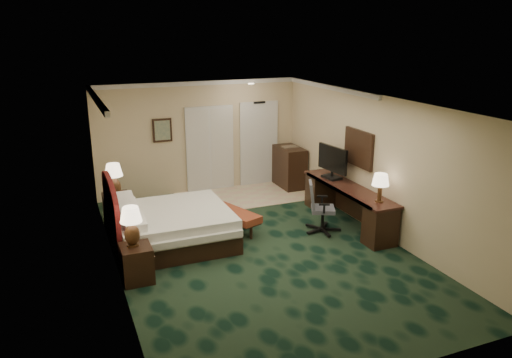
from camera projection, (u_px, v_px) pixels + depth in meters
name	position (u px, v px, depth m)	size (l,w,h in m)	color
floor	(258.00, 249.00, 9.16)	(5.00, 7.50, 0.00)	black
ceiling	(258.00, 102.00, 8.38)	(5.00, 7.50, 0.00)	white
wall_back	(199.00, 137.00, 12.09)	(5.00, 0.00, 2.70)	beige
wall_front	(389.00, 272.00, 5.45)	(5.00, 0.00, 2.70)	beige
wall_left	(112.00, 196.00, 7.87)	(0.00, 7.50, 2.70)	beige
wall_right	(377.00, 165.00, 9.67)	(0.00, 7.50, 2.70)	beige
crown_molding	(258.00, 105.00, 8.39)	(5.00, 7.50, 0.10)	silver
tile_patch	(247.00, 196.00, 12.06)	(3.20, 1.70, 0.01)	beige
headboard	(112.00, 213.00, 8.96)	(0.12, 2.00, 1.40)	#470C11
entry_door	(259.00, 144.00, 12.71)	(1.02, 0.06, 2.18)	silver
closet_doors	(210.00, 149.00, 12.23)	(1.20, 0.06, 2.10)	beige
wall_art	(162.00, 130.00, 11.66)	(0.45, 0.06, 0.55)	#516E63
wall_mirror	(359.00, 148.00, 10.13)	(0.05, 0.95, 0.75)	white
bed	(173.00, 227.00, 9.33)	(2.07, 1.92, 0.66)	silver
nightstand_near	(137.00, 263.00, 7.96)	(0.48, 0.54, 0.59)	black
nightstand_far	(117.00, 210.00, 10.20)	(0.52, 0.60, 0.65)	black
lamp_near	(132.00, 226.00, 7.81)	(0.34, 0.34, 0.65)	black
lamp_far	(114.00, 180.00, 9.96)	(0.36, 0.36, 0.67)	black
bed_bench	(234.00, 220.00, 9.96)	(0.43, 1.24, 0.42)	brown
desk	(347.00, 205.00, 10.25)	(0.60, 2.77, 0.80)	black
tv	(332.00, 162.00, 10.60)	(0.08, 0.91, 0.71)	black
desk_lamp	(380.00, 188.00, 9.18)	(0.32, 0.32, 0.55)	black
desk_chair	(323.00, 207.00, 9.82)	(0.60, 0.56, 1.03)	#50525A
minibar	(289.00, 167.00, 12.64)	(0.54, 0.97, 1.02)	black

